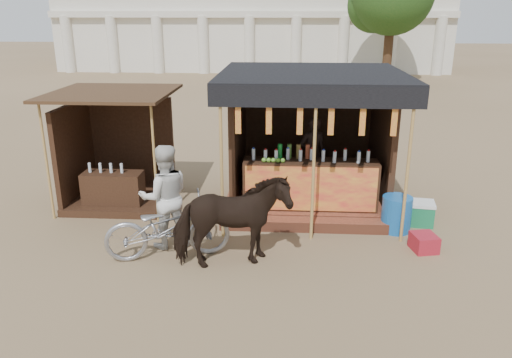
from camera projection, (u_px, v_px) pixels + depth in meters
name	position (u px, v px, depth m)	size (l,w,h in m)	color
ground	(249.00, 280.00, 7.62)	(120.00, 120.00, 0.00)	#846B4C
main_stall	(309.00, 157.00, 10.41)	(3.60, 3.61, 2.78)	brown
secondary_stall	(112.00, 163.00, 10.60)	(2.40, 2.40, 2.38)	#392215
cow	(231.00, 222.00, 7.82)	(0.83, 1.81, 1.53)	black
motorbike	(168.00, 227.00, 8.18)	(0.71, 2.05, 1.07)	#95979E
bystander	(165.00, 197.00, 8.49)	(0.88, 0.69, 1.82)	silver
blue_barrel	(396.00, 214.00, 9.25)	(0.55, 0.55, 0.67)	#1557A3
red_crate	(424.00, 243.00, 8.54)	(0.39, 0.43, 0.29)	maroon
cooler	(416.00, 213.00, 9.58)	(0.70, 0.53, 0.46)	#197346
background_building	(253.00, 10.00, 34.78)	(26.00, 7.45, 8.18)	silver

